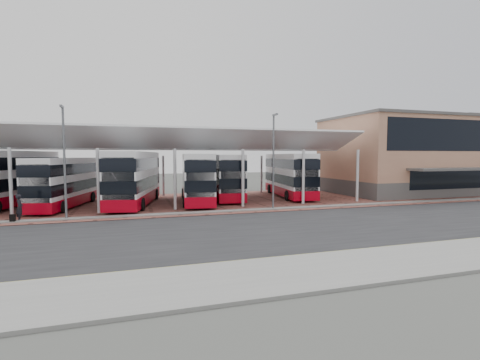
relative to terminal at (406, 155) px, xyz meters
The scene contains 20 objects.
ground 27.29m from the terminal, 148.81° to the right, with size 140.00×140.00×0.00m, color #3E403B.
road 27.81m from the terminal, 147.03° to the right, with size 120.00×14.00×0.02m, color black.
forecourt 21.52m from the terminal, behind, with size 72.00×16.00×0.06m, color brown.
sidewalk 32.79m from the terminal, 135.10° to the right, with size 120.00×4.00×0.14m, color slate.
north_kerb 24.69m from the terminal, 161.44° to the right, with size 120.00×0.80×0.14m, color slate.
yellow_line_near 31.44m from the terminal, 137.71° to the right, with size 120.00×0.12×0.01m, color yellow.
yellow_line_far 31.24m from the terminal, 138.12° to the right, with size 120.00×0.12×0.01m, color yellow.
canopy 29.02m from the terminal, behind, with size 37.00×11.63×7.07m.
terminal is the anchor object (origin of this frame).
warehouse 26.96m from the terminal, 21.96° to the left, with size 30.50×20.50×10.25m.
lamp_west 37.78m from the terminal, 168.32° to the right, with size 0.16×0.90×8.07m.
lamp_east 22.35m from the terminal, 159.99° to the right, with size 0.16×0.90×8.07m.
bus_0 42.90m from the terminal, behind, with size 6.16×12.33×4.97m.
bus_1 38.23m from the terminal, behind, with size 4.77×10.83×4.35m.
bus_2 32.29m from the terminal, behind, with size 5.24×12.17×4.89m.
bus_3 26.52m from the terminal, behind, with size 4.05×11.64×4.70m.
bus_4 23.16m from the terminal, behind, with size 3.87×11.47×4.63m.
bus_5 15.86m from the terminal, behind, with size 4.26×11.74×4.73m.
pedestrian 40.80m from the terminal, 169.45° to the right, with size 0.68×0.45×1.87m, color black.
suitcase 41.27m from the terminal, 168.87° to the right, with size 0.33×0.24×0.56m, color black.
Camera 1 is at (-9.52, -20.89, 4.59)m, focal length 26.00 mm.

